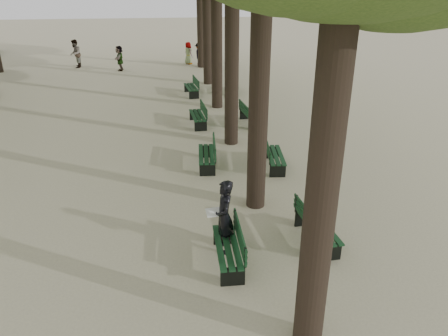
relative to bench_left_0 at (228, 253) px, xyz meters
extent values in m
plane|color=#B3AC88|center=(-0.37, -0.39, -0.27)|extent=(120.00, 120.00, 0.00)
cylinder|color=#33261C|center=(1.13, -2.39, 3.48)|extent=(0.52, 0.52, 7.50)
cylinder|color=#33261C|center=(1.13, 2.61, 3.48)|extent=(0.52, 0.52, 7.50)
cylinder|color=#33261C|center=(1.13, 7.61, 3.48)|extent=(0.52, 0.52, 7.50)
cylinder|color=#33261C|center=(1.13, 12.61, 3.48)|extent=(0.52, 0.52, 7.50)
cylinder|color=#33261C|center=(1.13, 17.61, 3.48)|extent=(0.52, 0.52, 7.50)
cylinder|color=#33261C|center=(1.13, 22.61, 3.48)|extent=(0.52, 0.52, 7.50)
cube|color=black|center=(-0.02, 0.00, -0.05)|extent=(0.54, 1.80, 0.45)
cube|color=black|center=(-0.02, 0.00, 0.18)|extent=(0.56, 1.80, 0.04)
cube|color=black|center=(0.26, 0.00, 0.45)|extent=(0.06, 1.80, 0.40)
cube|color=black|center=(-0.02, 5.49, -0.05)|extent=(0.64, 1.83, 0.45)
cube|color=black|center=(-0.02, 5.49, 0.18)|extent=(0.66, 1.83, 0.04)
cube|color=black|center=(0.26, 5.48, 0.45)|extent=(0.16, 1.80, 0.40)
cube|color=black|center=(-0.02, 9.91, -0.05)|extent=(0.66, 1.84, 0.45)
cube|color=black|center=(-0.02, 9.91, 0.18)|extent=(0.68, 1.84, 0.04)
cube|color=black|center=(0.26, 9.93, 0.45)|extent=(0.18, 1.80, 0.40)
cube|color=black|center=(-0.02, 15.01, -0.05)|extent=(0.74, 1.85, 0.45)
cube|color=black|center=(-0.02, 15.01, 0.18)|extent=(0.76, 1.85, 0.04)
cube|color=black|center=(0.26, 15.05, 0.45)|extent=(0.26, 1.79, 0.40)
cube|color=black|center=(2.28, 0.59, -0.05)|extent=(0.69, 1.84, 0.45)
cube|color=black|center=(2.28, 0.59, 0.18)|extent=(0.71, 1.84, 0.04)
cube|color=black|center=(2.00, 0.56, 0.45)|extent=(0.21, 1.80, 0.40)
cube|color=black|center=(2.28, 5.12, -0.05)|extent=(0.69, 1.84, 0.45)
cube|color=black|center=(2.28, 5.12, 0.18)|extent=(0.71, 1.84, 0.04)
cube|color=black|center=(2.00, 5.15, 0.45)|extent=(0.21, 1.80, 0.40)
cube|color=black|center=(2.28, 9.76, -0.05)|extent=(0.70, 1.84, 0.45)
cube|color=black|center=(2.28, 9.76, 0.18)|extent=(0.72, 1.85, 0.04)
cube|color=black|center=(2.01, 9.73, 0.45)|extent=(0.23, 1.79, 0.40)
cube|color=black|center=(2.28, 15.41, -0.05)|extent=(0.58, 1.82, 0.45)
cube|color=black|center=(2.28, 15.41, 0.18)|extent=(0.60, 1.82, 0.04)
cube|color=black|center=(2.00, 15.42, 0.45)|extent=(0.10, 1.80, 0.40)
imported|color=black|center=(-0.02, 0.52, 0.64)|extent=(0.36, 0.73, 1.82)
cube|color=white|center=(-0.27, 0.52, 0.78)|extent=(0.37, 0.29, 0.12)
imported|color=#262628|center=(-4.39, 22.14, 0.54)|extent=(0.34, 1.52, 1.63)
imported|color=#262628|center=(1.01, 23.11, 0.52)|extent=(0.37, 1.04, 1.59)
imported|color=#262628|center=(-7.49, 23.49, 0.67)|extent=(0.42, 0.94, 1.89)
imported|color=#262628|center=(0.28, 23.86, 0.50)|extent=(0.66, 0.80, 1.54)
camera|label=1|loc=(-1.10, -8.12, 5.78)|focal=35.00mm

